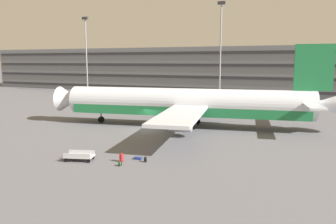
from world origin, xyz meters
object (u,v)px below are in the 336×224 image
backpack_upright (120,164)px  baggage_cart (79,156)px  suitcase_navy (138,158)px  suitcase_scuffed (121,158)px  airliner (189,104)px  backpack_teal (145,159)px

backpack_upright → baggage_cart: 4.19m
suitcase_navy → suitcase_scuffed: size_ratio=0.78×
airliner → backpack_teal: airliner is taller
suitcase_navy → suitcase_scuffed: bearing=-129.1°
airliner → backpack_upright: bearing=-89.5°
airliner → suitcase_scuffed: bearing=-91.0°
suitcase_navy → baggage_cart: size_ratio=0.23×
airliner → backpack_teal: size_ratio=69.32×
airliner → suitcase_navy: 16.47m
suitcase_navy → backpack_upright: 2.38m
airliner → suitcase_scuffed: 17.63m
airliner → backpack_upright: (0.17, -18.49, -2.96)m
suitcase_navy → backpack_teal: (1.00, -0.49, 0.14)m
suitcase_navy → suitcase_scuffed: (-1.01, -1.24, 0.29)m
backpack_upright → backpack_teal: (1.53, 1.83, 0.05)m
backpack_upright → baggage_cart: bearing=-178.9°
backpack_teal → suitcase_navy: bearing=153.7°
baggage_cart → suitcase_navy: bearing=27.0°
suitcase_navy → backpack_teal: 1.12m
backpack_teal → baggage_cart: size_ratio=0.17×
suitcase_scuffed → backpack_upright: suitcase_scuffed is taller
baggage_cart → backpack_teal: bearing=18.5°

